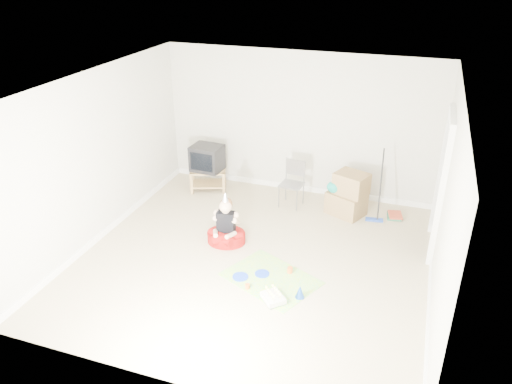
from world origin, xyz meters
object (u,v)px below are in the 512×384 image
(cardboard_boxes, at_px, (348,195))
(birthday_cake, at_px, (273,298))
(tv_stand, at_px, (208,178))
(crt_tv, at_px, (207,158))
(folding_chair, at_px, (292,185))
(seated_woman, at_px, (226,231))

(cardboard_boxes, distance_m, birthday_cake, 2.75)
(tv_stand, height_order, crt_tv, crt_tv)
(folding_chair, distance_m, cardboard_boxes, 0.99)
(cardboard_boxes, relative_size, birthday_cake, 2.00)
(seated_woman, bearing_deg, cardboard_boxes, 43.28)
(tv_stand, relative_size, cardboard_boxes, 0.99)
(tv_stand, height_order, birthday_cake, tv_stand)
(birthday_cake, bearing_deg, seated_woman, 133.99)
(crt_tv, xyz_separation_m, folding_chair, (1.66, -0.12, -0.24))
(crt_tv, xyz_separation_m, cardboard_boxes, (2.65, -0.12, -0.28))
(tv_stand, xyz_separation_m, birthday_cake, (2.15, -2.80, -0.21))
(folding_chair, xyz_separation_m, cardboard_boxes, (0.99, 0.01, -0.04))
(tv_stand, xyz_separation_m, cardboard_boxes, (2.65, -0.12, 0.12))
(crt_tv, bearing_deg, tv_stand, 93.81)
(cardboard_boxes, height_order, birthday_cake, cardboard_boxes)
(folding_chair, height_order, cardboard_boxes, folding_chair)
(crt_tv, distance_m, birthday_cake, 3.59)
(birthday_cake, bearing_deg, crt_tv, 127.51)
(tv_stand, distance_m, cardboard_boxes, 2.65)
(tv_stand, distance_m, folding_chair, 1.67)
(cardboard_boxes, distance_m, seated_woman, 2.23)
(crt_tv, height_order, birthday_cake, crt_tv)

